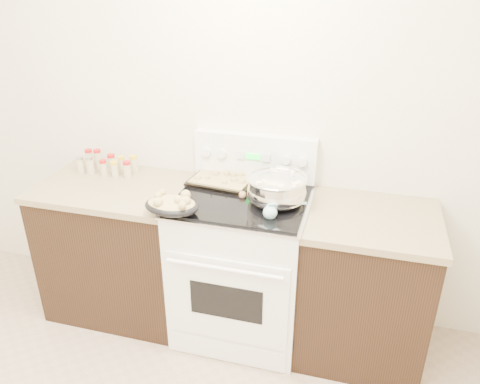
% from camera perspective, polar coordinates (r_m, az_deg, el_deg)
% --- Properties ---
extents(counter_left, '(0.93, 0.67, 0.92)m').
position_cam_1_polar(counter_left, '(3.22, -14.20, -6.50)').
color(counter_left, black).
rests_on(counter_left, ground).
extents(counter_right, '(0.73, 0.67, 0.92)m').
position_cam_1_polar(counter_right, '(2.87, 14.80, -10.93)').
color(counter_right, black).
rests_on(counter_right, ground).
extents(kitchen_range, '(0.78, 0.73, 1.22)m').
position_cam_1_polar(kitchen_range, '(2.92, 0.29, -8.61)').
color(kitchen_range, white).
rests_on(kitchen_range, ground).
extents(mixing_bowl, '(0.44, 0.44, 0.20)m').
position_cam_1_polar(mixing_bowl, '(2.60, 4.50, 0.32)').
color(mixing_bowl, silver).
rests_on(mixing_bowl, kitchen_range).
extents(roasting_pan, '(0.31, 0.22, 0.11)m').
position_cam_1_polar(roasting_pan, '(2.52, -8.29, -1.52)').
color(roasting_pan, black).
rests_on(roasting_pan, kitchen_range).
extents(baking_sheet, '(0.41, 0.31, 0.06)m').
position_cam_1_polar(baking_sheet, '(2.86, -2.19, 1.46)').
color(baking_sheet, black).
rests_on(baking_sheet, kitchen_range).
extents(wooden_spoon, '(0.18, 0.19, 0.04)m').
position_cam_1_polar(wooden_spoon, '(2.70, 1.01, -0.20)').
color(wooden_spoon, '#A9754D').
rests_on(wooden_spoon, kitchen_range).
extents(blue_ladle, '(0.21, 0.20, 0.09)m').
position_cam_1_polar(blue_ladle, '(2.47, 3.97, -2.37)').
color(blue_ladle, '#8AC0CE').
rests_on(blue_ladle, kitchen_range).
extents(spice_jars, '(0.38, 0.15, 0.13)m').
position_cam_1_polar(spice_jars, '(3.17, -16.03, 3.31)').
color(spice_jars, '#BFB28C').
rests_on(spice_jars, counter_left).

